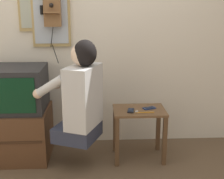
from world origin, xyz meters
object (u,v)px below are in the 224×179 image
(framed_picture, at_px, (34,7))
(wall_mirror, at_px, (50,14))
(cell_phone_spare, at_px, (149,108))
(toothbrush, at_px, (143,112))
(person, at_px, (80,95))
(television, at_px, (17,88))
(cell_phone_held, at_px, (130,111))
(wall_phone_antique, at_px, (52,7))

(framed_picture, xyz_separation_m, wall_mirror, (0.16, -0.00, -0.07))
(cell_phone_spare, relative_size, toothbrush, 0.75)
(cell_phone_spare, height_order, toothbrush, toothbrush)
(person, xyz_separation_m, toothbrush, (0.58, 0.06, -0.19))
(person, relative_size, television, 1.72)
(person, bearing_deg, cell_phone_held, -53.90)
(wall_mirror, distance_m, cell_phone_held, 1.26)
(cell_phone_spare, xyz_separation_m, toothbrush, (-0.08, -0.12, 0.00))
(cell_phone_spare, bearing_deg, cell_phone_held, -93.15)
(television, distance_m, wall_phone_antique, 0.87)
(framed_picture, xyz_separation_m, cell_phone_held, (0.94, -0.46, -0.96))
(cell_phone_spare, bearing_deg, wall_mirror, -133.92)
(framed_picture, relative_size, cell_phone_held, 3.59)
(cell_phone_spare, bearing_deg, wall_phone_antique, -132.25)
(cell_phone_held, bearing_deg, television, -177.35)
(wall_mirror, height_order, cell_phone_held, wall_mirror)
(wall_phone_antique, xyz_separation_m, framed_picture, (-0.18, 0.04, 0.00))
(wall_phone_antique, distance_m, framed_picture, 0.19)
(toothbrush, bearing_deg, framed_picture, 63.05)
(wall_phone_antique, relative_size, wall_mirror, 1.21)
(person, relative_size, cell_phone_spare, 6.77)
(wall_mirror, bearing_deg, cell_phone_held, -30.25)
(person, relative_size, toothbrush, 5.11)
(person, distance_m, television, 0.68)
(wall_mirror, xyz_separation_m, cell_phone_held, (0.78, -0.45, -0.88))
(person, xyz_separation_m, television, (-0.63, 0.26, 0.00))
(cell_phone_held, relative_size, toothbrush, 0.73)
(framed_picture, xyz_separation_m, cell_phone_spare, (1.13, -0.39, -0.96))
(toothbrush, bearing_deg, television, 79.52)
(television, relative_size, framed_picture, 1.14)
(person, height_order, cell_phone_held, person)
(framed_picture, relative_size, wall_mirror, 0.73)
(wall_phone_antique, height_order, cell_phone_held, wall_phone_antique)
(person, height_order, toothbrush, person)
(cell_phone_spare, bearing_deg, television, -115.72)
(person, relative_size, wall_mirror, 1.44)
(person, relative_size, wall_phone_antique, 1.19)
(television, distance_m, toothbrush, 1.24)
(wall_phone_antique, distance_m, toothbrush, 1.37)
(wall_phone_antique, bearing_deg, person, -61.46)
(television, bearing_deg, framed_picture, 62.46)
(television, relative_size, wall_mirror, 0.84)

